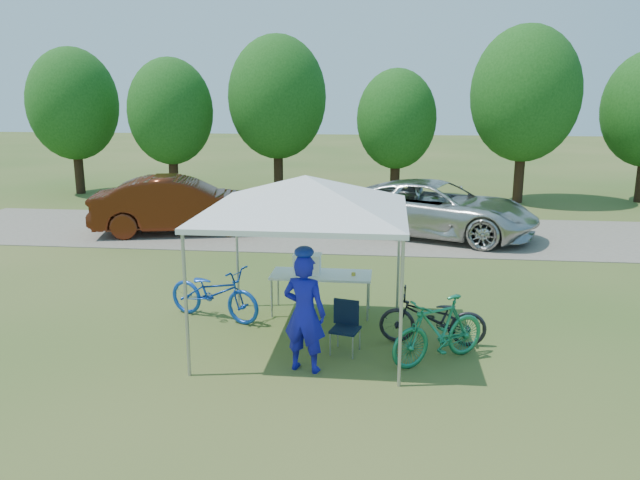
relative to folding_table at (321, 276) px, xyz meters
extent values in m
plane|color=#2D5119|center=(-0.10, -1.31, -0.71)|extent=(100.00, 100.00, 0.00)
cube|color=gray|center=(-0.10, 6.69, -0.70)|extent=(24.00, 5.00, 0.02)
cylinder|color=#A5A5AA|center=(-1.60, -2.81, 0.34)|extent=(0.05, 0.05, 2.10)
cylinder|color=#A5A5AA|center=(1.40, -2.81, 0.34)|extent=(0.05, 0.05, 2.10)
cylinder|color=#A5A5AA|center=(-1.60, 0.19, 0.34)|extent=(0.05, 0.05, 2.10)
cylinder|color=#A5A5AA|center=(1.40, 0.19, 0.34)|extent=(0.05, 0.05, 2.10)
cube|color=silver|center=(-0.10, -1.31, 1.43)|extent=(3.15, 3.15, 0.08)
pyramid|color=silver|center=(-0.10, -1.31, 2.02)|extent=(4.53, 4.53, 0.55)
cylinder|color=#382314|center=(-11.10, 12.69, 0.24)|extent=(0.36, 0.36, 1.89)
ellipsoid|color=#144711|center=(-11.10, 12.69, 2.80)|extent=(3.46, 3.46, 4.32)
cylinder|color=#382314|center=(-7.10, 12.39, 0.17)|extent=(0.36, 0.36, 1.75)
ellipsoid|color=#144711|center=(-7.10, 12.39, 2.54)|extent=(3.20, 3.20, 4.00)
cylinder|color=#382314|center=(-3.10, 12.99, 0.31)|extent=(0.36, 0.36, 2.03)
ellipsoid|color=#144711|center=(-3.10, 12.99, 3.06)|extent=(3.71, 3.71, 4.64)
cylinder|color=#382314|center=(1.40, 12.79, 0.10)|extent=(0.36, 0.36, 1.61)
ellipsoid|color=#144711|center=(1.40, 12.79, 2.28)|extent=(2.94, 2.94, 3.68)
cylinder|color=#382314|center=(5.90, 12.49, 0.34)|extent=(0.36, 0.36, 2.10)
ellipsoid|color=#144711|center=(5.90, 12.49, 3.19)|extent=(3.84, 3.84, 4.80)
cube|color=white|center=(0.00, 0.00, 0.02)|extent=(1.83, 0.76, 0.04)
cylinder|color=#A5A5AA|center=(-0.86, -0.32, -0.35)|extent=(0.04, 0.04, 0.71)
cylinder|color=#A5A5AA|center=(0.86, -0.32, -0.35)|extent=(0.04, 0.04, 0.71)
cylinder|color=#A5A5AA|center=(-0.86, 0.32, -0.35)|extent=(0.04, 0.04, 0.71)
cylinder|color=#A5A5AA|center=(0.86, 0.32, -0.35)|extent=(0.04, 0.04, 0.71)
cube|color=black|center=(0.57, -1.76, -0.32)|extent=(0.50, 0.50, 0.04)
cube|color=black|center=(0.57, -1.56, -0.11)|extent=(0.41, 0.14, 0.41)
cylinder|color=#A5A5AA|center=(0.39, -1.94, -0.53)|extent=(0.02, 0.02, 0.37)
cylinder|color=#A5A5AA|center=(0.75, -1.94, -0.53)|extent=(0.02, 0.02, 0.37)
cylinder|color=#A5A5AA|center=(0.39, -1.58, -0.53)|extent=(0.02, 0.02, 0.37)
cylinder|color=#A5A5AA|center=(0.75, -1.58, -0.53)|extent=(0.02, 0.02, 0.37)
cube|color=white|center=(-0.26, 0.00, 0.20)|extent=(0.48, 0.32, 0.32)
cube|color=white|center=(-0.26, 0.00, 0.38)|extent=(0.50, 0.34, 0.04)
cylinder|color=gold|center=(0.59, -0.05, 0.07)|extent=(0.08, 0.08, 0.06)
imported|color=#1414A4|center=(0.03, -2.44, 0.17)|extent=(0.72, 0.56, 1.76)
imported|color=#1340AA|center=(-1.87, -0.51, -0.22)|extent=(1.98, 1.25, 0.98)
imported|color=#1A764E|center=(1.99, -1.94, -0.20)|extent=(1.66, 1.37, 1.02)
imported|color=black|center=(1.94, -1.27, -0.26)|extent=(1.73, 0.67, 0.90)
imported|color=beige|center=(2.51, 6.58, 0.08)|extent=(6.10, 4.32, 1.54)
imported|color=#4A1B0C|center=(-4.75, 6.18, 0.12)|extent=(5.15, 2.81, 1.61)
camera|label=1|loc=(1.19, -10.85, 3.29)|focal=35.00mm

